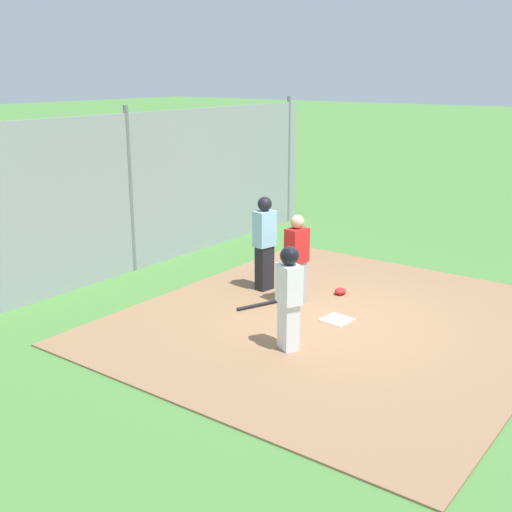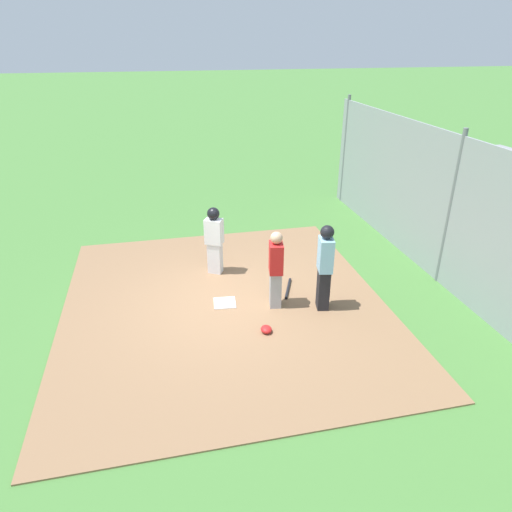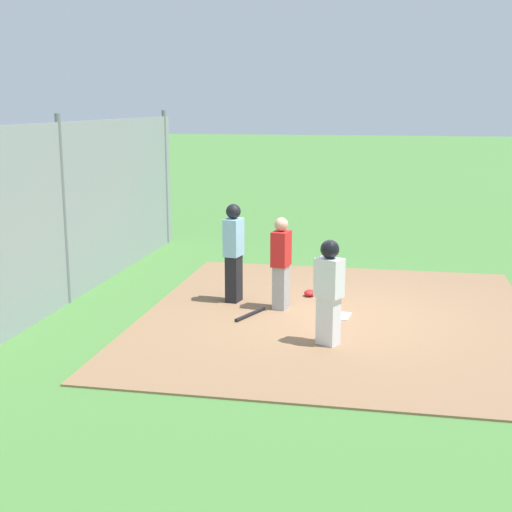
% 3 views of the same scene
% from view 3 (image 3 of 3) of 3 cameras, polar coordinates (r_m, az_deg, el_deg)
% --- Properties ---
extents(ground_plane, '(140.00, 140.00, 0.00)m').
position_cam_3_polar(ground_plane, '(11.88, 6.53, -5.01)').
color(ground_plane, '#477A38').
extents(dirt_infield, '(7.20, 6.40, 0.03)m').
position_cam_3_polar(dirt_infield, '(11.88, 6.53, -4.94)').
color(dirt_infield, '#896647').
rests_on(dirt_infield, ground_plane).
extents(home_plate, '(0.48, 0.48, 0.02)m').
position_cam_3_polar(home_plate, '(11.87, 6.53, -4.83)').
color(home_plate, white).
rests_on(home_plate, dirt_infield).
extents(catcher, '(0.42, 0.32, 1.60)m').
position_cam_3_polar(catcher, '(12.04, 2.04, -0.48)').
color(catcher, '#9E9EA3').
rests_on(catcher, dirt_infield).
extents(umpire, '(0.42, 0.33, 1.76)m').
position_cam_3_polar(umpire, '(12.46, -1.83, 0.44)').
color(umpire, black).
rests_on(umpire, dirt_infield).
extents(runner, '(0.41, 0.46, 1.57)m').
position_cam_3_polar(runner, '(10.28, 5.94, -2.45)').
color(runner, silver).
rests_on(runner, dirt_infield).
extents(baseball_bat, '(0.79, 0.37, 0.06)m').
position_cam_3_polar(baseball_bat, '(11.81, -0.47, -4.74)').
color(baseball_bat, black).
rests_on(baseball_bat, dirt_infield).
extents(catcher_mask, '(0.24, 0.20, 0.12)m').
position_cam_3_polar(catcher_mask, '(13.02, 4.36, -3.01)').
color(catcher_mask, red).
rests_on(catcher_mask, dirt_infield).
extents(backstop_fence, '(12.00, 0.10, 3.35)m').
position_cam_3_polar(backstop_fence, '(12.80, -15.37, 3.25)').
color(backstop_fence, '#93999E').
rests_on(backstop_fence, ground_plane).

